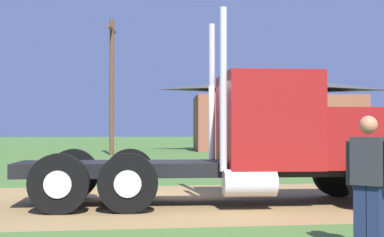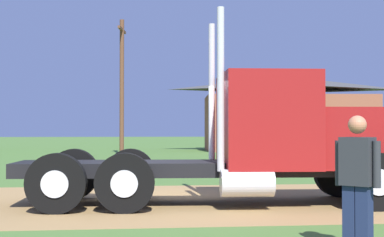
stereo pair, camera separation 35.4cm
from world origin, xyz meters
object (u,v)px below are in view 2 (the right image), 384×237
at_px(shed_building, 287,115).
at_px(truck_foreground_white, 274,141).
at_px(visitor_by_barrel, 358,179).
at_px(utility_pole_near, 122,83).

bearing_deg(shed_building, truck_foreground_white, -106.27).
bearing_deg(visitor_by_barrel, truck_foreground_white, 87.99).
height_order(shed_building, utility_pole_near, utility_pole_near).
distance_m(visitor_by_barrel, shed_building, 34.71).
distance_m(shed_building, utility_pole_near, 13.37).
relative_size(truck_foreground_white, visitor_by_barrel, 4.87).
relative_size(truck_foreground_white, shed_building, 0.66).
bearing_deg(visitor_by_barrel, shed_building, 75.68).
distance_m(truck_foreground_white, shed_building, 30.03).
xyz_separation_m(visitor_by_barrel, utility_pole_near, (-3.18, 27.46, 3.33)).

